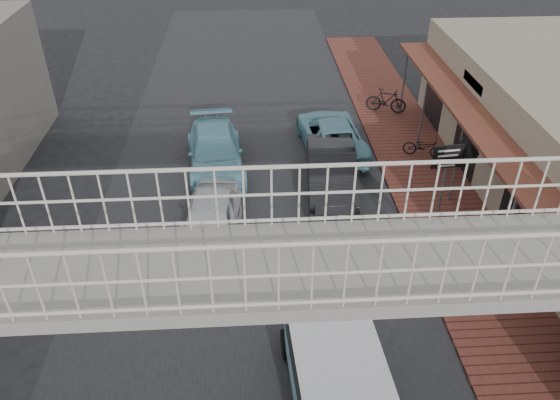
{
  "coord_description": "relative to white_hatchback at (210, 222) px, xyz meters",
  "views": [
    {
      "loc": [
        0.14,
        -10.22,
        10.57
      ],
      "look_at": [
        0.92,
        2.77,
        1.8
      ],
      "focal_mm": 35.0,
      "sensor_mm": 36.0,
      "label": 1
    }
  ],
  "objects": [
    {
      "name": "ground",
      "position": [
        1.17,
        -3.31,
        -0.71
      ],
      "size": [
        120.0,
        120.0,
        0.0
      ],
      "primitive_type": "plane",
      "color": "black",
      "rests_on": "ground"
    },
    {
      "name": "road_strip",
      "position": [
        1.17,
        -3.31,
        -0.71
      ],
      "size": [
        10.0,
        60.0,
        0.01
      ],
      "primitive_type": "cube",
      "color": "black",
      "rests_on": "ground"
    },
    {
      "name": "sidewalk",
      "position": [
        7.67,
        -0.31,
        -0.66
      ],
      "size": [
        3.0,
        40.0,
        0.1
      ],
      "primitive_type": "cube",
      "color": "brown",
      "rests_on": "ground"
    },
    {
      "name": "footbridge",
      "position": [
        1.17,
        -7.31,
        2.46
      ],
      "size": [
        16.4,
        2.4,
        6.34
      ],
      "color": "gray",
      "rests_on": "ground"
    },
    {
      "name": "white_hatchback",
      "position": [
        0.0,
        0.0,
        0.0
      ],
      "size": [
        2.04,
        4.32,
        1.43
      ],
      "primitive_type": "imported",
      "rotation": [
        0.0,
        0.0,
        -0.09
      ],
      "color": "silver",
      "rests_on": "ground"
    },
    {
      "name": "dark_sedan",
      "position": [
        4.07,
        2.63,
        0.05
      ],
      "size": [
        1.96,
        4.73,
        1.52
      ],
      "primitive_type": "imported",
      "rotation": [
        0.0,
        0.0,
        -0.08
      ],
      "color": "black",
      "rests_on": "ground"
    },
    {
      "name": "angkot_curb",
      "position": [
        4.51,
        5.65,
        -0.04
      ],
      "size": [
        2.6,
        5.03,
        1.35
      ],
      "primitive_type": "imported",
      "rotation": [
        0.0,
        0.0,
        3.21
      ],
      "color": "#66A0B1",
      "rests_on": "ground"
    },
    {
      "name": "angkot_far",
      "position": [
        -0.02,
        4.39,
        -0.0
      ],
      "size": [
        2.46,
        5.07,
        1.42
      ],
      "primitive_type": "imported",
      "rotation": [
        0.0,
        0.0,
        0.1
      ],
      "color": "#77BBCE",
      "rests_on": "ground"
    },
    {
      "name": "angkot_van",
      "position": [
        2.9,
        -6.06,
        0.54
      ],
      "size": [
        2.05,
        4.12,
        1.98
      ],
      "rotation": [
        0.0,
        0.0,
        0.05
      ],
      "color": "black",
      "rests_on": "ground"
    },
    {
      "name": "motorcycle_near",
      "position": [
        7.98,
        4.71,
        -0.2
      ],
      "size": [
        1.67,
        1.11,
        0.83
      ],
      "primitive_type": "imported",
      "rotation": [
        0.0,
        0.0,
        1.18
      ],
      "color": "black",
      "rests_on": "sidewalk"
    },
    {
      "name": "motorcycle_far",
      "position": [
        7.43,
        8.84,
        -0.08
      ],
      "size": [
        1.86,
        1.09,
        1.08
      ],
      "primitive_type": "imported",
      "rotation": [
        0.0,
        0.0,
        1.22
      ],
      "color": "black",
      "rests_on": "sidewalk"
    },
    {
      "name": "street_clock",
      "position": [
        6.47,
        -3.38,
        1.56
      ],
      "size": [
        0.68,
        0.61,
        2.63
      ],
      "rotation": [
        0.0,
        0.0,
        0.25
      ],
      "color": "#59595B",
      "rests_on": "sidewalk"
    },
    {
      "name": "arrow_sign",
      "position": [
        8.05,
        0.86,
        1.56
      ],
      "size": [
        1.59,
        1.02,
        2.69
      ],
      "rotation": [
        0.0,
        0.0,
        0.1
      ],
      "color": "#59595B",
      "rests_on": "sidewalk"
    }
  ]
}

